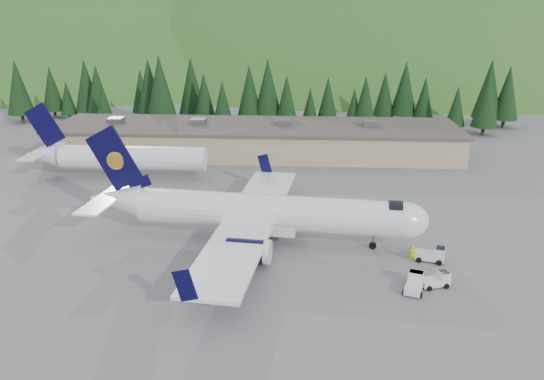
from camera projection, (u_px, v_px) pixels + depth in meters
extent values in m
plane|color=slate|center=(269.00, 242.00, 58.69)|extent=(600.00, 600.00, 0.00)
cylinder|color=white|center=(269.00, 212.00, 57.55)|extent=(29.12, 6.86, 3.88)
ellipsoid|color=white|center=(405.00, 220.00, 55.28)|extent=(5.42, 4.38, 3.88)
cylinder|color=black|center=(395.00, 216.00, 55.29)|extent=(1.77, 3.33, 3.20)
cone|color=white|center=(117.00, 199.00, 60.18)|extent=(6.56, 4.50, 3.88)
cube|color=white|center=(259.00, 225.00, 58.24)|extent=(8.55, 4.14, 1.03)
cube|color=white|center=(250.00, 220.00, 58.21)|extent=(9.28, 35.46, 0.36)
cube|color=black|center=(265.00, 164.00, 74.38)|extent=(2.09, 0.37, 2.96)
cube|color=black|center=(185.00, 285.00, 41.67)|extent=(2.09, 0.37, 2.96)
cylinder|color=black|center=(269.00, 209.00, 63.91)|extent=(4.55, 2.81, 2.37)
cylinder|color=white|center=(285.00, 210.00, 63.60)|extent=(0.88, 2.57, 2.52)
cube|color=white|center=(269.00, 204.00, 63.73)|extent=(2.28, 0.49, 0.93)
cylinder|color=black|center=(248.00, 251.00, 52.75)|extent=(4.55, 2.81, 2.37)
cylinder|color=white|center=(267.00, 252.00, 52.44)|extent=(0.88, 2.57, 2.52)
cube|color=white|center=(248.00, 246.00, 52.57)|extent=(2.28, 0.49, 0.93)
cube|color=black|center=(114.00, 159.00, 58.59)|extent=(6.37, 0.97, 7.57)
ellipsoid|color=gold|center=(117.00, 160.00, 58.82)|extent=(2.05, 0.40, 2.04)
ellipsoid|color=gold|center=(116.00, 161.00, 58.43)|extent=(2.05, 0.40, 2.04)
cube|color=black|center=(139.00, 183.00, 59.04)|extent=(2.86, 0.55, 2.04)
cube|color=white|center=(112.00, 195.00, 60.10)|extent=(4.01, 13.10, 0.23)
cylinder|color=slate|center=(373.00, 241.00, 56.60)|extent=(0.23, 0.23, 1.86)
cylinder|color=black|center=(373.00, 246.00, 56.77)|extent=(0.81, 0.37, 0.78)
cylinder|color=slate|center=(246.00, 222.00, 61.44)|extent=(0.27, 0.27, 2.06)
cylinder|color=black|center=(250.00, 226.00, 61.52)|extent=(1.17, 0.48, 1.13)
cylinder|color=black|center=(243.00, 225.00, 61.65)|extent=(1.17, 0.48, 1.13)
cylinder|color=slate|center=(235.00, 241.00, 56.24)|extent=(0.27, 0.27, 2.06)
cylinder|color=black|center=(239.00, 246.00, 56.33)|extent=(1.17, 0.48, 1.13)
cylinder|color=black|center=(232.00, 245.00, 56.46)|extent=(1.17, 0.48, 1.13)
cylinder|color=white|center=(133.00, 158.00, 79.75)|extent=(22.00, 3.60, 3.60)
cone|color=white|center=(43.00, 155.00, 80.52)|extent=(5.00, 3.60, 3.60)
cube|color=black|center=(45.00, 125.00, 78.98)|extent=(5.82, 0.28, 6.89)
cube|color=white|center=(42.00, 151.00, 80.33)|extent=(2.40, 11.00, 0.20)
cube|color=silver|center=(434.00, 281.00, 49.08)|extent=(2.90, 2.05, 0.61)
cube|color=silver|center=(443.00, 275.00, 49.12)|extent=(1.21, 1.43, 0.79)
cube|color=black|center=(444.00, 272.00, 49.00)|extent=(1.10, 1.32, 0.09)
cylinder|color=black|center=(439.00, 279.00, 50.00)|extent=(0.53, 0.33, 0.49)
cylinder|color=black|center=(447.00, 286.00, 48.72)|extent=(0.53, 0.33, 0.49)
cylinder|color=black|center=(422.00, 281.00, 49.60)|extent=(0.53, 0.33, 0.49)
cylinder|color=black|center=(430.00, 289.00, 48.31)|extent=(0.53, 0.33, 0.49)
cube|color=silver|center=(429.00, 256.00, 54.08)|extent=(3.24, 2.18, 0.69)
cube|color=silver|center=(440.00, 252.00, 53.60)|extent=(1.30, 1.59, 0.89)
cube|color=black|center=(441.00, 248.00, 53.47)|extent=(1.18, 1.47, 0.10)
cylinder|color=black|center=(440.00, 256.00, 54.58)|extent=(0.59, 0.35, 0.55)
cylinder|color=black|center=(439.00, 263.00, 53.16)|extent=(0.59, 0.35, 0.55)
cylinder|color=black|center=(420.00, 254.00, 55.17)|extent=(0.59, 0.35, 0.55)
cylinder|color=black|center=(419.00, 260.00, 53.75)|extent=(0.59, 0.35, 0.55)
cube|color=silver|center=(414.00, 286.00, 48.19)|extent=(2.26, 3.16, 0.67)
cube|color=silver|center=(416.00, 276.00, 48.84)|extent=(1.56, 1.33, 0.86)
cube|color=black|center=(416.00, 272.00, 48.71)|extent=(1.44, 1.21, 0.10)
cylinder|color=black|center=(407.00, 282.00, 49.38)|extent=(0.37, 0.57, 0.53)
cylinder|color=black|center=(424.00, 285.00, 48.83)|extent=(0.37, 0.57, 0.53)
cylinder|color=black|center=(404.00, 292.00, 47.71)|extent=(0.37, 0.57, 0.53)
cylinder|color=black|center=(421.00, 295.00, 47.17)|extent=(0.37, 0.57, 0.53)
cube|color=#978660|center=(255.00, 140.00, 94.10)|extent=(70.00, 16.00, 4.80)
cube|color=#47423D|center=(255.00, 126.00, 93.28)|extent=(71.00, 17.00, 0.40)
cube|color=slate|center=(116.00, 120.00, 94.56)|extent=(2.50, 2.50, 1.00)
cube|color=slate|center=(199.00, 121.00, 93.67)|extent=(2.50, 2.50, 1.00)
cube|color=slate|center=(284.00, 123.00, 92.77)|extent=(2.50, 2.50, 1.00)
cube|color=slate|center=(370.00, 124.00, 91.87)|extent=(2.50, 2.50, 1.00)
imported|color=#DFDA00|center=(412.00, 254.00, 53.76)|extent=(0.71, 0.53, 1.79)
cone|color=black|center=(18.00, 87.00, 117.94)|extent=(5.84, 5.84, 11.95)
cone|color=black|center=(52.00, 88.00, 123.68)|extent=(5.07, 5.07, 10.37)
cone|color=black|center=(67.00, 98.00, 122.03)|extent=(3.73, 3.73, 7.62)
cone|color=black|center=(86.00, 85.00, 121.55)|extent=(5.78, 5.78, 11.83)
cone|color=black|center=(97.00, 89.00, 118.54)|extent=(5.43, 5.43, 11.12)
cone|color=black|center=(104.00, 104.00, 112.13)|extent=(3.98, 3.98, 8.15)
cone|color=black|center=(141.00, 91.00, 122.24)|extent=(4.85, 4.85, 9.93)
cone|color=black|center=(149.00, 88.00, 113.92)|extent=(6.14, 6.14, 12.57)
cone|color=black|center=(160.00, 88.00, 109.93)|extent=(6.58, 6.58, 13.45)
cone|color=black|center=(191.00, 86.00, 118.28)|extent=(6.07, 6.07, 12.41)
cone|color=black|center=(204.00, 96.00, 113.49)|extent=(4.93, 4.93, 10.09)
cone|color=black|center=(223.00, 103.00, 110.13)|extent=(4.43, 4.43, 9.06)
cone|color=black|center=(250.00, 93.00, 111.73)|extent=(5.70, 5.70, 11.65)
cone|color=black|center=(268.00, 89.00, 111.06)|extent=(6.24, 6.24, 12.75)
cone|color=black|center=(287.00, 99.00, 109.86)|extent=(4.92, 4.92, 10.06)
cone|color=black|center=(310.00, 105.00, 114.16)|extent=(3.60, 3.60, 7.36)
cone|color=black|center=(328.00, 99.00, 113.72)|extent=(4.57, 4.57, 9.34)
cone|color=black|center=(354.00, 106.00, 112.42)|extent=(3.66, 3.66, 7.49)
cone|color=black|center=(365.00, 99.00, 110.97)|extent=(4.79, 4.79, 9.80)
cone|color=black|center=(384.00, 94.00, 118.24)|extent=(4.80, 4.80, 9.81)
cone|color=black|center=(405.00, 88.00, 117.04)|extent=(5.80, 5.80, 11.87)
cone|color=black|center=(424.00, 98.00, 115.60)|extent=(4.47, 4.47, 9.14)
cone|color=black|center=(457.00, 106.00, 109.23)|extent=(4.02, 4.02, 8.23)
cone|color=black|center=(487.00, 100.00, 106.03)|extent=(5.26, 5.26, 10.75)
cone|color=black|center=(489.00, 88.00, 113.53)|extent=(6.12, 6.12, 12.52)
cone|color=black|center=(507.00, 93.00, 112.76)|extent=(5.56, 5.56, 11.38)
ellipsoid|color=#21591F|center=(103.00, 233.00, 248.87)|extent=(336.00, 240.00, 240.00)
ellipsoid|color=#21591F|center=(373.00, 234.00, 272.65)|extent=(420.00, 300.00, 300.00)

